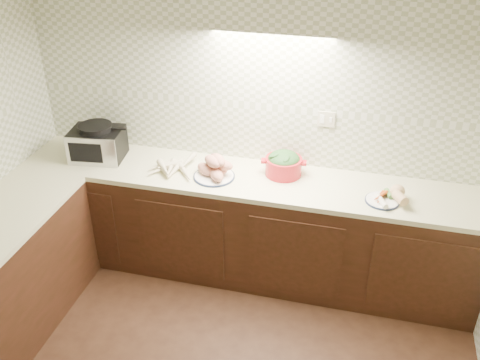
% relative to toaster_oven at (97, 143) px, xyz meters
% --- Properties ---
extents(room, '(3.60, 3.60, 2.60)m').
position_rel_toaster_oven_xyz_m(room, '(1.24, -1.52, 0.59)').
color(room, black).
rests_on(room, ground).
extents(counter, '(3.60, 3.60, 0.90)m').
position_rel_toaster_oven_xyz_m(counter, '(0.55, -0.83, -0.59)').
color(counter, black).
rests_on(counter, ground).
extents(toaster_oven, '(0.45, 0.37, 0.29)m').
position_rel_toaster_oven_xyz_m(toaster_oven, '(0.00, 0.00, 0.00)').
color(toaster_oven, black).
rests_on(toaster_oven, counter).
extents(parsnip_pile, '(0.44, 0.41, 0.08)m').
position_rel_toaster_oven_xyz_m(parsnip_pile, '(0.63, -0.07, -0.10)').
color(parsnip_pile, beige).
rests_on(parsnip_pile, counter).
extents(sweet_potato_plate, '(0.33, 0.32, 0.19)m').
position_rel_toaster_oven_xyz_m(sweet_potato_plate, '(1.01, -0.07, -0.06)').
color(sweet_potato_plate, '#151F3D').
rests_on(sweet_potato_plate, counter).
extents(onion_bowl, '(0.14, 0.14, 0.10)m').
position_rel_toaster_oven_xyz_m(onion_bowl, '(0.96, 0.10, -0.10)').
color(onion_bowl, black).
rests_on(onion_bowl, counter).
extents(dutch_oven, '(0.35, 0.32, 0.20)m').
position_rel_toaster_oven_xyz_m(dutch_oven, '(1.51, 0.10, -0.04)').
color(dutch_oven, red).
rests_on(dutch_oven, counter).
extents(veg_plate, '(0.31, 0.31, 0.12)m').
position_rel_toaster_oven_xyz_m(veg_plate, '(2.31, -0.08, -0.10)').
color(veg_plate, '#151F3D').
rests_on(veg_plate, counter).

